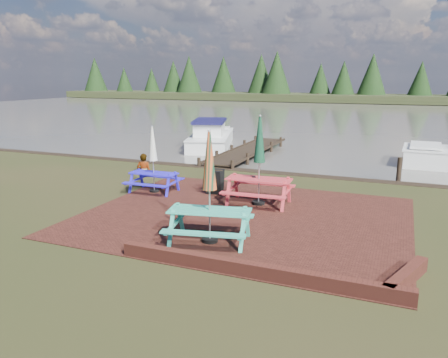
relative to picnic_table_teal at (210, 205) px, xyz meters
name	(u,v)px	position (x,y,z in m)	size (l,w,h in m)	color
ground	(231,227)	(0.08, 1.21, -0.95)	(120.00, 120.00, 0.00)	black
paving	(244,216)	(0.08, 2.21, -0.94)	(9.00, 7.50, 0.02)	#351711
brick_wall	(288,272)	(2.23, -1.21, -0.80)	(6.21, 1.79, 0.30)	#4C1E16
water	(362,116)	(0.08, 38.21, -0.95)	(120.00, 60.00, 0.02)	#47443D
far_treeline	(381,81)	(0.08, 67.21, 2.33)	(120.00, 10.00, 8.10)	black
picnic_table_teal	(210,205)	(0.00, 0.00, 0.00)	(2.26, 2.09, 2.70)	teal
picnic_table_red	(259,174)	(0.10, 3.50, 0.02)	(2.09, 1.88, 2.77)	#BC3037
picnic_table_blue	(154,170)	(-3.72, 3.57, -0.15)	(1.68, 1.50, 2.28)	#261CD2
chalkboard	(215,182)	(-1.65, 4.08, -0.50)	(0.56, 0.59, 0.86)	black
jetty	(248,151)	(-3.42, 12.48, -0.83)	(1.76, 9.08, 1.00)	black
boat_jetty	(211,138)	(-6.43, 14.50, -0.59)	(4.04, 6.80, 1.87)	silver
person	(143,154)	(-5.64, 5.94, -0.10)	(0.61, 0.40, 1.69)	gray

